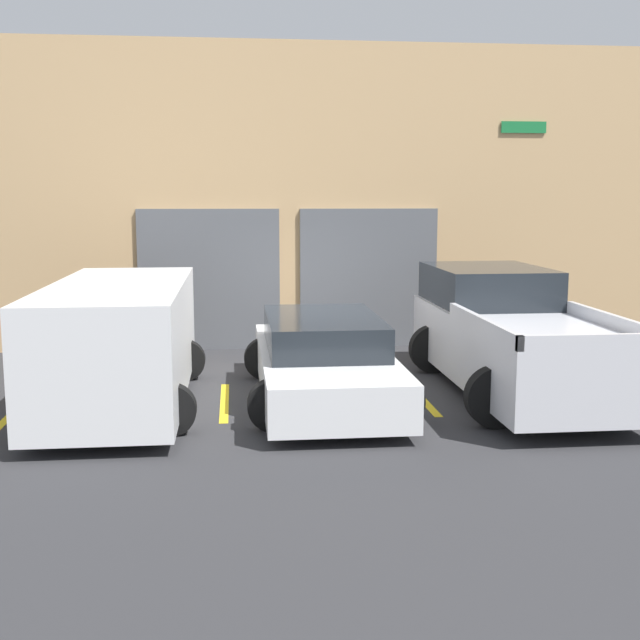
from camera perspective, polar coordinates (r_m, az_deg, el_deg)
name	(u,v)px	position (r m, az deg, el deg)	size (l,w,h in m)	color
ground_plane	(315,381)	(12.89, -0.32, -4.38)	(28.00, 28.00, 0.00)	#2D2D30
shophouse_building	(298,199)	(15.83, -1.56, 8.59)	(15.92, 0.68, 5.83)	tan
pickup_truck	(510,336)	(12.46, 13.38, -1.09)	(2.48, 5.29, 1.79)	silver
sedan_white	(323,360)	(11.64, 0.25, -2.87)	(2.27, 4.77, 1.22)	white
sedan_side	(120,340)	(11.59, -14.01, -1.40)	(2.23, 4.92, 1.74)	white
parking_stripe_far_left	(18,408)	(12.07, -20.66, -5.85)	(0.12, 2.20, 0.01)	gold
parking_stripe_left	(225,402)	(11.68, -6.81, -5.81)	(0.12, 2.20, 0.01)	gold
parking_stripe_centre	(420,397)	(11.98, 7.14, -5.44)	(0.12, 2.20, 0.01)	gold
parking_stripe_right	(606,392)	(12.94, 19.68, -4.83)	(0.12, 2.20, 0.01)	gold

